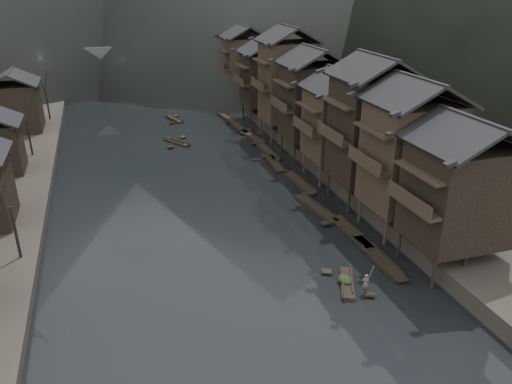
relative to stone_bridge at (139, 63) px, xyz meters
name	(u,v)px	position (x,y,z in m)	size (l,w,h in m)	color
water	(221,251)	(0.00, -72.00, -5.11)	(300.00, 300.00, 0.00)	black
right_bank	(360,106)	(35.00, -32.00, -4.21)	(40.00, 200.00, 1.80)	#2D2823
stilt_houses	(318,92)	(17.28, -52.70, 3.80)	(9.00, 67.60, 16.06)	black
bare_trees	(22,141)	(-17.00, -53.88, 1.10)	(3.70, 60.24, 7.40)	black
moored_sampans	(259,146)	(11.90, -45.76, -4.91)	(2.89, 72.94, 0.47)	black
midriver_boats	(166,109)	(2.34, -21.09, -4.91)	(13.28, 40.42, 0.44)	black
stone_bridge	(139,63)	(0.00, 0.00, 0.00)	(40.00, 6.00, 9.00)	#4C4C4F
hero_sampan	(347,283)	(8.16, -80.08, -4.91)	(2.70, 4.69, 0.43)	black
cargo_heap	(346,276)	(8.07, -79.88, -4.36)	(1.05, 1.38, 0.63)	black
boatman	(366,281)	(8.84, -81.60, -3.88)	(0.58, 0.38, 1.60)	#565658
bamboo_pole	(372,249)	(9.04, -81.60, -1.18)	(0.06, 0.06, 4.39)	#8C7A51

